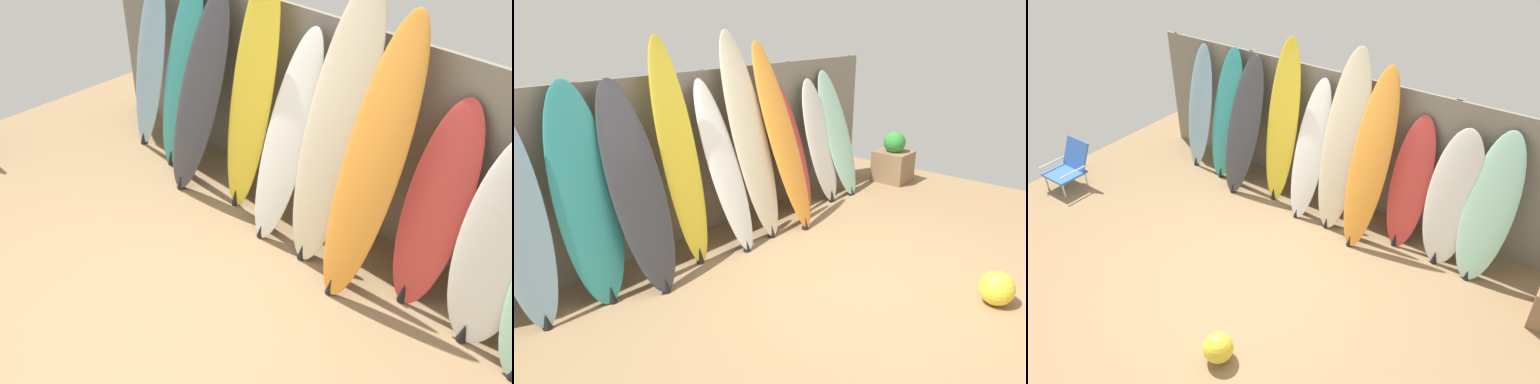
# 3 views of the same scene
# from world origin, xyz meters

# --- Properties ---
(ground) EXTENTS (7.68, 7.68, 0.00)m
(ground) POSITION_xyz_m (0.00, 0.00, 0.00)
(ground) COLOR #8E704C
(fence_back) EXTENTS (6.08, 0.11, 1.80)m
(fence_back) POSITION_xyz_m (-0.00, 2.01, 0.90)
(fence_back) COLOR gray
(fence_back) RESTS_ON ground
(surfboard_skyblue_0) EXTENTS (0.44, 0.48, 1.80)m
(surfboard_skyblue_0) POSITION_xyz_m (-2.19, 1.67, 0.89)
(surfboard_skyblue_0) COLOR #8CB7D6
(surfboard_skyblue_0) RESTS_ON ground
(surfboard_teal_1) EXTENTS (0.60, 0.59, 1.86)m
(surfboard_teal_1) POSITION_xyz_m (-1.65, 1.64, 0.92)
(surfboard_teal_1) COLOR teal
(surfboard_teal_1) RESTS_ON ground
(surfboard_charcoal_2) EXTENTS (0.54, 0.74, 1.85)m
(surfboard_charcoal_2) POSITION_xyz_m (-1.23, 1.51, 0.92)
(surfboard_charcoal_2) COLOR #38383D
(surfboard_charcoal_2) RESTS_ON ground
(surfboard_yellow_3) EXTENTS (0.48, 0.56, 2.18)m
(surfboard_yellow_3) POSITION_xyz_m (-0.66, 1.62, 1.07)
(surfboard_yellow_3) COLOR yellow
(surfboard_yellow_3) RESTS_ON ground
(surfboard_white_4) EXTENTS (0.46, 0.74, 1.75)m
(surfboard_white_4) POSITION_xyz_m (-0.16, 1.53, 0.86)
(surfboard_white_4) COLOR white
(surfboard_white_4) RESTS_ON ground
(surfboard_cream_5) EXTENTS (0.57, 0.76, 2.22)m
(surfboard_cream_5) POSITION_xyz_m (0.28, 1.58, 1.10)
(surfboard_cream_5) COLOR beige
(surfboard_cream_5) RESTS_ON ground
(surfboard_orange_6) EXTENTS (0.51, 0.87, 2.10)m
(surfboard_orange_6) POSITION_xyz_m (0.70, 1.47, 1.04)
(surfboard_orange_6) COLOR orange
(surfboard_orange_6) RESTS_ON ground
(surfboard_red_7) EXTENTS (0.52, 0.60, 1.57)m
(surfboard_red_7) POSITION_xyz_m (1.16, 1.67, 0.77)
(surfboard_red_7) COLOR #D13D38
(surfboard_red_7) RESTS_ON ground
(surfboard_white_8) EXTENTS (0.61, 0.57, 1.59)m
(surfboard_white_8) POSITION_xyz_m (1.68, 1.63, 0.79)
(surfboard_white_8) COLOR white
(surfboard_white_8) RESTS_ON ground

